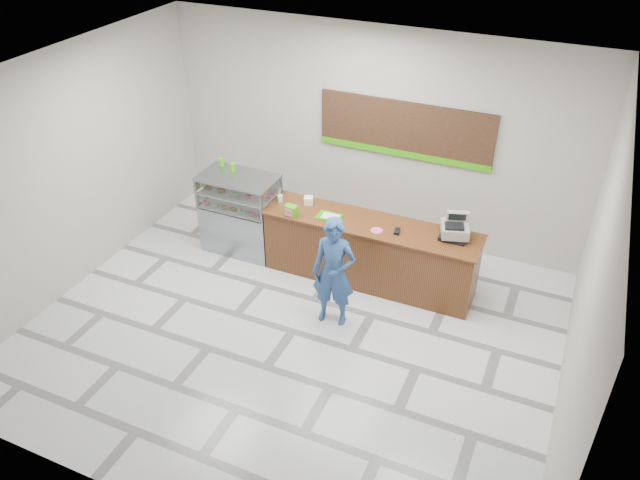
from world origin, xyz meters
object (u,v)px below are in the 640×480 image
at_px(cash_register, 455,229).
at_px(customer, 334,272).
at_px(display_case, 241,213).
at_px(sales_counter, 369,252).
at_px(serving_tray, 329,217).

xyz_separation_m(cash_register, customer, (-1.33, -1.21, -0.34)).
bearing_deg(display_case, sales_counter, 0.01).
relative_size(serving_tray, customer, 0.22).
height_order(display_case, serving_tray, display_case).
height_order(cash_register, serving_tray, cash_register).
relative_size(display_case, serving_tray, 3.72).
height_order(cash_register, customer, customer).
distance_m(sales_counter, customer, 1.13).
bearing_deg(display_case, serving_tray, -3.07).
bearing_deg(cash_register, display_case, 164.49).
xyz_separation_m(serving_tray, customer, (0.49, -0.99, -0.22)).
xyz_separation_m(sales_counter, display_case, (-2.22, -0.00, 0.16)).
height_order(display_case, cash_register, cash_register).
bearing_deg(serving_tray, customer, -64.04).
bearing_deg(cash_register, serving_tray, 169.06).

